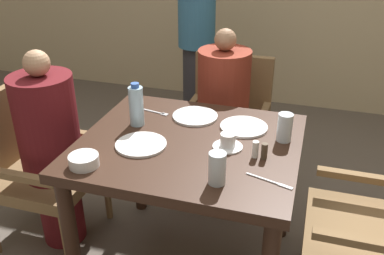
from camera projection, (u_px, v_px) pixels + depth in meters
The scene contains 18 objects.
dining_table at pixel (189, 162), 2.05m from camera, with size 1.02×0.89×0.77m.
chair_left_side at pixel (32, 162), 2.37m from camera, with size 0.53×0.53×0.88m.
diner_in_left_chair at pixel (52, 151), 2.29m from camera, with size 0.32×0.32×1.14m.
chair_far_side at pixel (227, 119), 2.85m from camera, with size 0.53×0.53×0.88m.
diner_in_far_chair at pixel (223, 115), 2.69m from camera, with size 0.32×0.32×1.13m.
standing_host at pixel (197, 32), 3.27m from camera, with size 0.28×0.32×1.67m.
plate_main_left at pixel (195, 116), 2.23m from camera, with size 0.24×0.24×0.01m.
plate_main_right at pixel (141, 144), 1.96m from camera, with size 0.24×0.24×0.01m.
plate_dessert_center at pixel (244, 127), 2.12m from camera, with size 0.24×0.24×0.01m.
teacup_with_saucer at pixel (228, 142), 1.94m from camera, with size 0.14×0.14×0.07m.
bowl_small at pixel (84, 161), 1.80m from camera, with size 0.13×0.13×0.05m.
water_bottle at pixel (136, 106), 2.11m from camera, with size 0.07×0.07×0.22m.
glass_tall_near at pixel (217, 168), 1.67m from camera, with size 0.07×0.07×0.14m.
glass_tall_mid at pixel (285, 127), 1.98m from camera, with size 0.07×0.07×0.14m.
salt_shaker at pixel (255, 149), 1.86m from camera, with size 0.03×0.03×0.08m.
pepper_shaker at pixel (264, 151), 1.85m from camera, with size 0.03×0.03×0.07m.
fork_beside_plate at pixel (156, 112), 2.28m from camera, with size 0.19×0.05×0.00m.
knife_beside_plate at pixel (271, 182), 1.70m from camera, with size 0.20×0.07×0.00m.
Camera 1 is at (0.52, -1.67, 1.73)m, focal length 40.00 mm.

